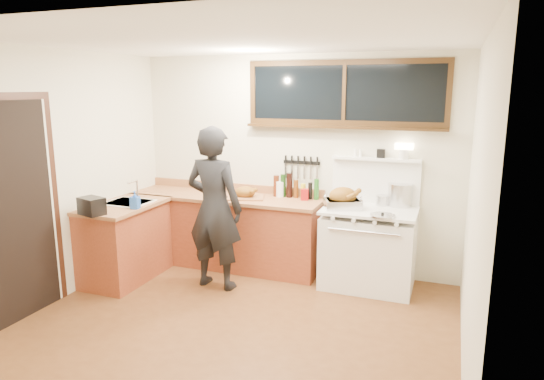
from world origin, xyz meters
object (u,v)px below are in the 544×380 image
at_px(man, 214,208).
at_px(roast_turkey, 343,199).
at_px(vintage_stove, 369,246).
at_px(cutting_board, 245,194).

xyz_separation_m(man, roast_turkey, (1.32, 0.54, 0.09)).
relative_size(vintage_stove, cutting_board, 3.04).
distance_m(man, roast_turkey, 1.43).
bearing_deg(roast_turkey, man, -157.74).
xyz_separation_m(vintage_stove, cutting_board, (-1.50, -0.01, 0.49)).
relative_size(man, cutting_board, 3.44).
xyz_separation_m(vintage_stove, man, (-1.61, -0.63, 0.44)).
xyz_separation_m(man, cutting_board, (0.11, 0.61, 0.05)).
height_order(man, cutting_board, man).
bearing_deg(man, roast_turkey, 22.26).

